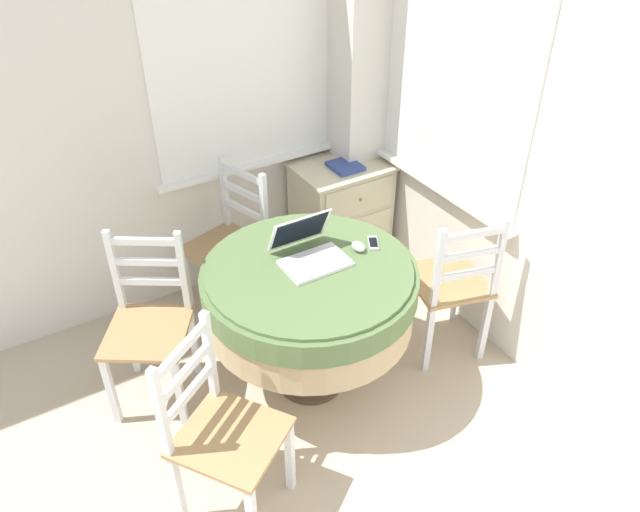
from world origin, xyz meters
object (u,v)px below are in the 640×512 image
dining_chair_near_back_window (230,244)px  book_on_cabinet (345,166)px  round_dining_table (310,292)px  laptop (310,251)px  dining_chair_near_right_window (451,285)px  corner_cabinet (341,215)px  dining_chair_left_flank (150,326)px  dining_chair_camera_near (221,433)px  cell_phone (373,243)px  computer_mouse (358,247)px

dining_chair_near_back_window → book_on_cabinet: dining_chair_near_back_window is taller
round_dining_table → laptop: size_ratio=3.36×
dining_chair_near_back_window → dining_chair_near_right_window: size_ratio=1.00×
corner_cabinet → book_on_cabinet: bearing=-86.5°
dining_chair_near_right_window → corner_cabinet: bearing=92.4°
round_dining_table → dining_chair_near_back_window: dining_chair_near_back_window is taller
round_dining_table → laptop: 0.20m
laptop → dining_chair_left_flank: size_ratio=0.34×
dining_chair_left_flank → book_on_cabinet: size_ratio=4.61×
dining_chair_near_back_window → book_on_cabinet: (0.81, 0.02, 0.29)m
dining_chair_camera_near → corner_cabinet: (1.41, 1.29, -0.08)m
cell_phone → computer_mouse: bearing=-176.4°
corner_cabinet → dining_chair_near_right_window: bearing=-87.6°
laptop → cell_phone: size_ratio=2.41×
computer_mouse → dining_chair_camera_near: dining_chair_camera_near is taller
round_dining_table → computer_mouse: (0.28, 0.00, 0.17)m
dining_chair_camera_near → corner_cabinet: 1.91m
laptop → book_on_cabinet: laptop is taller
dining_chair_near_right_window → dining_chair_left_flank: size_ratio=1.00×
dining_chair_left_flank → dining_chair_near_right_window: bearing=-19.4°
dining_chair_near_right_window → book_on_cabinet: dining_chair_near_right_window is taller
dining_chair_left_flank → corner_cabinet: 1.53m
round_dining_table → dining_chair_near_right_window: size_ratio=1.14×
corner_cabinet → dining_chair_left_flank: bearing=-160.9°
round_dining_table → cell_phone: cell_phone is taller
dining_chair_near_right_window → dining_chair_camera_near: (-1.45, -0.27, 0.00)m
computer_mouse → corner_cabinet: (0.46, 0.85, -0.41)m
round_dining_table → cell_phone: 0.40m
dining_chair_near_back_window → corner_cabinet: (0.81, 0.05, -0.08)m
dining_chair_left_flank → dining_chair_near_back_window: bearing=35.1°
round_dining_table → cell_phone: size_ratio=8.09×
dining_chair_left_flank → corner_cabinet: bearing=19.1°
computer_mouse → dining_chair_near_right_window: 0.62m
cell_phone → dining_chair_near_back_window: dining_chair_near_back_window is taller
dining_chair_camera_near → dining_chair_near_right_window: bearing=10.4°
dining_chair_left_flank → book_on_cabinet: (1.45, 0.46, 0.29)m
cell_phone → dining_chair_near_right_window: dining_chair_near_right_window is taller
dining_chair_near_back_window → dining_chair_camera_near: 1.37m
dining_chair_near_right_window → book_on_cabinet: (-0.04, 0.99, 0.29)m
laptop → computer_mouse: laptop is taller
dining_chair_near_back_window → dining_chair_left_flank: size_ratio=1.00×
dining_chair_left_flank → corner_cabinet: dining_chair_left_flank is taller
laptop → dining_chair_camera_near: bearing=-145.3°
cell_phone → book_on_cabinet: 0.89m
cell_phone → dining_chair_left_flank: size_ratio=0.14×
corner_cabinet → book_on_cabinet: (0.00, -0.04, 0.37)m
round_dining_table → book_on_cabinet: (0.74, 0.82, 0.13)m
round_dining_table → dining_chair_camera_near: size_ratio=1.14×
dining_chair_left_flank → cell_phone: bearing=-17.8°
dining_chair_near_back_window → cell_phone: bearing=-60.8°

